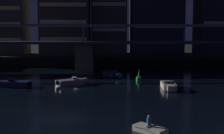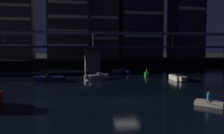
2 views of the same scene
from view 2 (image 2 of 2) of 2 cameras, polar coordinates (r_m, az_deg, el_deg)
ground_plane at (r=25.94m, az=3.43°, el=-7.87°), size 400.00×400.00×0.00m
far_riverbank at (r=108.12m, az=-7.26°, el=2.12°), size 240.00×80.00×2.20m
river_bridge at (r=60.17m, az=-4.68°, el=3.43°), size 84.98×6.40×9.38m
tower_west_low at (r=79.51m, az=-21.69°, el=8.86°), size 10.26×8.51×19.95m
tower_west_tall at (r=78.40m, az=-10.28°, el=9.56°), size 12.05×14.09×21.01m
tower_central at (r=81.46m, az=-2.31°, el=13.57°), size 9.24×8.19×32.67m
tower_east_tall at (r=84.69m, az=6.57°, el=14.65°), size 13.65×8.58×36.92m
speedboat_near_center at (r=43.69m, az=15.24°, el=-2.41°), size 2.09×5.23×1.16m
speedboat_mid_left at (r=43.31m, az=-3.59°, el=-2.32°), size 4.76×3.87×1.16m
speedboat_mid_center at (r=41.82m, az=-14.23°, el=-2.69°), size 5.23×2.41×1.16m
speedboat_mid_right at (r=52.69m, az=2.24°, el=-1.09°), size 3.33×4.97×1.16m
channel_buoy at (r=49.23m, az=8.13°, el=-1.46°), size 0.90×0.90×1.76m
dinghy_with_paddler at (r=25.40m, az=21.89°, el=-7.83°), size 2.62×2.63×1.36m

